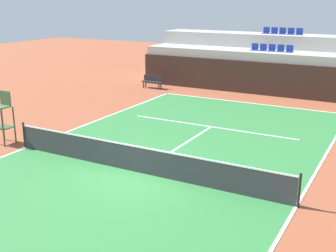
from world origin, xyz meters
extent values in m
plane|color=brown|center=(0.00, 0.00, 0.00)|extent=(80.00, 80.00, 0.00)
cube|color=#2D7238|center=(0.00, 0.00, 0.01)|extent=(11.00, 24.00, 0.01)
cube|color=white|center=(0.00, 11.95, 0.01)|extent=(11.00, 0.10, 0.00)
cube|color=white|center=(-5.45, 0.00, 0.01)|extent=(0.10, 24.00, 0.00)
cube|color=white|center=(5.45, 0.00, 0.01)|extent=(0.10, 24.00, 0.00)
cube|color=white|center=(0.00, 6.40, 0.01)|extent=(8.26, 0.10, 0.00)
cube|color=white|center=(0.00, 3.20, 0.01)|extent=(0.10, 6.40, 0.00)
cube|color=black|center=(0.00, 14.55, 1.03)|extent=(17.16, 0.30, 2.06)
cube|color=#9E9E99|center=(0.00, 15.90, 1.30)|extent=(17.16, 2.40, 2.59)
cube|color=#9E9E99|center=(0.00, 18.30, 1.75)|extent=(17.16, 2.40, 3.50)
cube|color=navy|center=(-1.14, 15.90, 2.61)|extent=(0.44, 0.44, 0.04)
cube|color=navy|center=(-1.14, 16.10, 2.83)|extent=(0.44, 0.04, 0.40)
cube|color=navy|center=(-0.57, 15.90, 2.61)|extent=(0.44, 0.44, 0.04)
cube|color=navy|center=(-0.57, 16.10, 2.83)|extent=(0.44, 0.04, 0.40)
cube|color=navy|center=(0.00, 15.90, 2.61)|extent=(0.44, 0.44, 0.04)
cube|color=navy|center=(0.00, 16.10, 2.83)|extent=(0.44, 0.04, 0.40)
cube|color=navy|center=(0.57, 15.90, 2.61)|extent=(0.44, 0.44, 0.04)
cube|color=navy|center=(0.57, 16.10, 2.83)|extent=(0.44, 0.04, 0.40)
cube|color=navy|center=(1.14, 15.90, 2.61)|extent=(0.44, 0.44, 0.04)
cube|color=navy|center=(1.14, 16.10, 2.83)|extent=(0.44, 0.04, 0.40)
cube|color=navy|center=(-1.14, 18.30, 3.52)|extent=(0.44, 0.44, 0.04)
cube|color=navy|center=(-1.14, 18.50, 3.74)|extent=(0.44, 0.04, 0.40)
cube|color=navy|center=(-0.57, 18.30, 3.52)|extent=(0.44, 0.44, 0.04)
cube|color=navy|center=(-0.57, 18.50, 3.74)|extent=(0.44, 0.04, 0.40)
cube|color=navy|center=(0.00, 18.30, 3.52)|extent=(0.44, 0.44, 0.04)
cube|color=navy|center=(0.00, 18.50, 3.74)|extent=(0.44, 0.04, 0.40)
cube|color=navy|center=(0.57, 18.30, 3.52)|extent=(0.44, 0.44, 0.04)
cube|color=navy|center=(0.57, 18.50, 3.74)|extent=(0.44, 0.04, 0.40)
cube|color=navy|center=(1.14, 18.30, 3.52)|extent=(0.44, 0.44, 0.04)
cube|color=navy|center=(1.14, 18.50, 3.74)|extent=(0.44, 0.04, 0.40)
cylinder|color=black|center=(-5.50, 0.00, 0.55)|extent=(0.08, 0.08, 1.07)
cylinder|color=black|center=(5.50, 0.00, 0.55)|extent=(0.08, 0.08, 1.07)
cube|color=#333338|center=(0.00, 0.00, 0.47)|extent=(10.90, 0.02, 0.92)
cube|color=white|center=(0.00, 0.00, 0.96)|extent=(10.90, 0.04, 0.05)
cylinder|color=#334C2D|center=(-6.35, -0.30, 0.78)|extent=(0.06, 0.06, 1.55)
cylinder|color=#334C2D|center=(-7.05, 0.30, 0.78)|extent=(0.06, 0.06, 1.55)
cylinder|color=#334C2D|center=(-6.35, 0.30, 0.78)|extent=(0.06, 0.06, 1.55)
cube|color=#334C2D|center=(-6.70, 0.00, 0.70)|extent=(0.70, 0.60, 0.04)
cube|color=#3F5938|center=(-6.70, 0.00, 1.57)|extent=(0.60, 0.60, 0.05)
cube|color=#3F5938|center=(-6.70, 0.28, 1.90)|extent=(0.60, 0.04, 0.60)
cube|color=#232328|center=(-7.15, 12.95, 0.45)|extent=(1.50, 0.40, 0.05)
cube|color=#232328|center=(-7.15, 13.13, 0.67)|extent=(1.50, 0.04, 0.36)
cube|color=#2D2D33|center=(-7.75, 12.81, 0.21)|extent=(0.06, 0.06, 0.42)
cube|color=#2D2D33|center=(-6.55, 12.81, 0.21)|extent=(0.06, 0.06, 0.42)
cube|color=#2D2D33|center=(-7.75, 13.09, 0.21)|extent=(0.06, 0.06, 0.42)
cube|color=#2D2D33|center=(-6.55, 13.09, 0.21)|extent=(0.06, 0.06, 0.42)
camera|label=1|loc=(7.70, -11.92, 5.90)|focal=46.47mm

